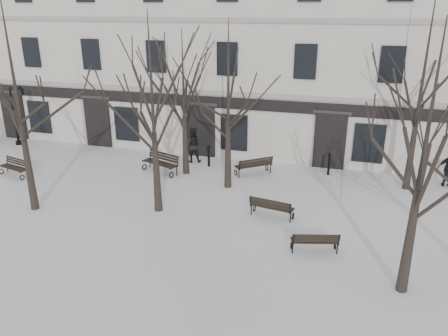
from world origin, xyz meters
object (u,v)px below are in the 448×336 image
at_px(bench_3, 161,162).
at_px(bench_4, 254,165).
at_px(tree_2, 427,133).
at_px(bench_0, 15,167).
at_px(bench_2, 315,241).
at_px(tree_1, 152,92).
at_px(bench_1, 272,207).
at_px(lamp_post, 17,111).
at_px(tree_0, 14,79).

distance_m(bench_3, bench_4, 4.71).
distance_m(tree_2, bench_0, 18.81).
bearing_deg(bench_3, bench_2, -14.16).
bearing_deg(tree_1, tree_2, -17.80).
xyz_separation_m(tree_1, bench_1, (4.62, 0.64, -4.45)).
xyz_separation_m(bench_1, bench_3, (-6.32, 3.43, 0.07)).
bearing_deg(bench_2, bench_0, -26.74).
bearing_deg(tree_1, bench_0, 169.36).
xyz_separation_m(tree_1, lamp_post, (-11.76, 5.99, -2.82)).
height_order(bench_2, bench_4, bench_4).
distance_m(tree_1, bench_3, 6.22).
xyz_separation_m(tree_0, tree_1, (5.01, 1.34, -0.45)).
bearing_deg(bench_0, lamp_post, 140.86).
bearing_deg(lamp_post, tree_0, -47.34).
height_order(bench_3, bench_4, bench_3).
relative_size(bench_1, bench_2, 1.08).
relative_size(tree_0, bench_2, 5.11).
bearing_deg(tree_0, tree_2, -6.52).
height_order(bench_1, bench_4, bench_4).
relative_size(tree_2, bench_3, 3.70).
bearing_deg(bench_1, tree_0, 21.29).
bearing_deg(bench_0, bench_3, 34.21).
bearing_deg(bench_1, tree_1, 17.59).
bearing_deg(tree_0, lamp_post, 132.66).
distance_m(tree_1, bench_2, 8.07).
height_order(tree_0, tree_1, tree_0).
height_order(tree_1, lamp_post, tree_1).
relative_size(tree_2, bench_4, 4.23).
bearing_deg(bench_1, lamp_post, -8.38).
relative_size(bench_0, bench_3, 0.86).
relative_size(bench_1, bench_3, 0.86).
relative_size(tree_0, bench_0, 4.75).
bearing_deg(bench_3, tree_0, -101.42).
height_order(tree_1, bench_2, tree_1).
bearing_deg(bench_4, tree_0, -0.56).
bearing_deg(bench_2, tree_0, -15.94).
relative_size(bench_0, lamp_post, 0.50).
bearing_deg(bench_3, bench_0, -139.83).
relative_size(tree_1, bench_4, 4.29).
xyz_separation_m(tree_0, bench_0, (-3.47, 2.93, -4.90)).
distance_m(tree_0, bench_4, 11.30).
xyz_separation_m(tree_0, bench_1, (9.64, 1.98, -4.90)).
bearing_deg(lamp_post, tree_1, -26.97).
distance_m(bench_0, bench_3, 7.23).
distance_m(tree_0, lamp_post, 10.48).
relative_size(tree_0, tree_1, 1.09).
xyz_separation_m(bench_2, bench_3, (-8.22, 5.60, 0.11)).
distance_m(tree_1, bench_0, 9.72).
xyz_separation_m(bench_3, lamp_post, (-10.07, 1.91, 1.56)).
bearing_deg(lamp_post, bench_2, -22.33).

